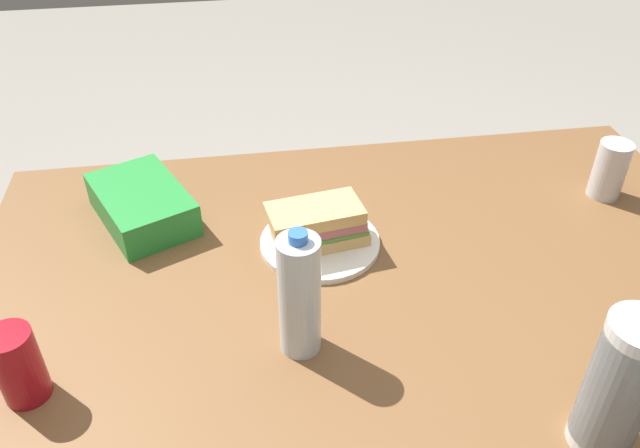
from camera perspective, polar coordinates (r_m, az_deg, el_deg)
dining_table at (r=1.17m, az=4.98°, el=-9.90°), size 1.41×1.04×0.74m
paper_plate at (r=1.21m, az=0.00°, el=-1.66°), size 0.23×0.23×0.01m
sandwich at (r=1.18m, az=-0.15°, el=0.02°), size 0.19×0.12×0.08m
soda_can_red at (r=1.02m, az=-25.17°, el=-11.26°), size 0.07×0.07×0.12m
chip_bag at (r=1.31m, az=-15.47°, el=1.68°), size 0.23×0.27×0.07m
water_bottle_tall at (r=0.96m, az=-1.83°, el=-6.38°), size 0.06×0.06×0.22m
plastic_cup_stack at (r=0.92m, az=24.97°, el=-12.94°), size 0.08×0.08×0.22m
soda_can_silver at (r=1.45m, az=24.27°, el=4.41°), size 0.07×0.07×0.12m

